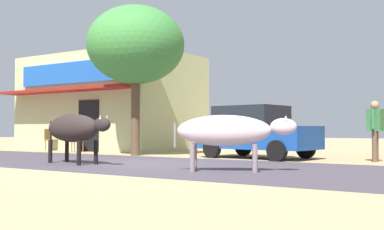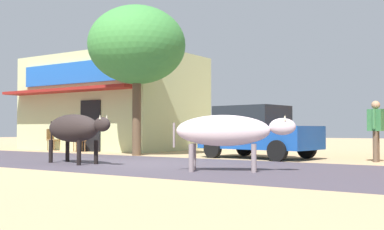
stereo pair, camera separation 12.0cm
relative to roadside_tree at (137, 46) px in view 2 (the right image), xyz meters
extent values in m
plane|color=tan|center=(2.31, -2.93, -3.82)|extent=(80.00, 80.00, 0.00)
cube|color=#463F4A|center=(2.31, -2.93, -3.81)|extent=(72.00, 5.45, 0.00)
cube|color=#BAC28A|center=(-4.54, 3.76, -1.71)|extent=(7.55, 4.98, 4.21)
cube|color=blue|center=(-4.54, 1.21, -0.54)|extent=(6.04, 0.10, 0.90)
cube|color=maroon|center=(-4.54, 0.82, -1.29)|extent=(7.25, 0.90, 0.12)
cube|color=black|center=(-3.50, 1.24, -2.77)|extent=(1.10, 0.06, 2.10)
cylinder|color=brown|center=(0.00, 0.00, -2.45)|extent=(0.30, 0.30, 2.74)
ellipsoid|color=#3D883D|center=(0.00, 0.00, 0.02)|extent=(3.38, 3.38, 2.71)
cube|color=#18489B|center=(4.21, 0.91, -3.17)|extent=(3.81, 2.21, 0.70)
cube|color=#1E2328|center=(3.95, 0.95, -2.50)|extent=(2.19, 1.85, 0.64)
cylinder|color=black|center=(5.50, 1.60, -3.52)|extent=(0.62, 0.26, 0.60)
cylinder|color=black|center=(5.26, -0.11, -3.52)|extent=(0.62, 0.26, 0.60)
cylinder|color=black|center=(3.17, 1.93, -3.52)|extent=(0.62, 0.26, 0.60)
cylinder|color=black|center=(2.93, 0.22, -3.52)|extent=(0.62, 0.26, 0.60)
ellipsoid|color=#2A2120|center=(1.07, -3.86, -2.88)|extent=(2.18, 1.08, 0.74)
ellipsoid|color=#2A2120|center=(2.34, -4.08, -2.79)|extent=(0.60, 0.37, 0.36)
cone|color=beige|center=(2.41, -3.99, -2.61)|extent=(0.06, 0.06, 0.12)
cone|color=beige|center=(2.38, -4.19, -2.61)|extent=(0.06, 0.06, 0.12)
cylinder|color=black|center=(1.78, -3.72, -3.51)|extent=(0.11, 0.11, 0.62)
cylinder|color=black|center=(1.69, -4.23, -3.51)|extent=(0.11, 0.11, 0.62)
cylinder|color=black|center=(0.45, -3.49, -3.51)|extent=(0.11, 0.11, 0.62)
cylinder|color=black|center=(0.36, -3.99, -3.51)|extent=(0.11, 0.11, 0.62)
cylinder|color=black|center=(-0.01, -3.67, -2.98)|extent=(0.05, 0.05, 0.59)
ellipsoid|color=silver|center=(5.56, -3.72, -2.94)|extent=(2.08, 1.44, 0.67)
ellipsoid|color=silver|center=(6.69, -3.16, -2.85)|extent=(0.63, 0.50, 0.36)
cone|color=beige|center=(6.69, -3.05, -2.67)|extent=(0.06, 0.06, 0.12)
cone|color=beige|center=(6.78, -3.23, -2.67)|extent=(0.06, 0.06, 0.12)
cylinder|color=gray|center=(6.05, -3.24, -3.52)|extent=(0.11, 0.11, 0.59)
cylinder|color=gray|center=(6.24, -3.62, -3.52)|extent=(0.11, 0.11, 0.59)
cylinder|color=gray|center=(4.87, -3.83, -3.52)|extent=(0.11, 0.11, 0.59)
cylinder|color=gray|center=(5.06, -4.20, -3.52)|extent=(0.11, 0.11, 0.59)
cylinder|color=gray|center=(4.61, -4.19, -3.04)|extent=(0.05, 0.05, 0.54)
cylinder|color=brown|center=(7.63, 1.27, -3.39)|extent=(0.14, 0.14, 0.86)
cylinder|color=brown|center=(7.63, 1.09, -3.39)|extent=(0.14, 0.14, 0.86)
cube|color=#33723F|center=(7.63, 1.18, -2.65)|extent=(0.45, 0.34, 0.61)
sphere|color=tan|center=(7.63, 1.18, -2.24)|extent=(0.23, 0.23, 0.23)
cylinder|color=#33723F|center=(7.63, 1.44, -2.62)|extent=(0.09, 0.09, 0.55)
cylinder|color=#33723F|center=(7.63, 0.92, -2.62)|extent=(0.09, 0.09, 0.55)
cube|color=brown|center=(-3.74, 0.86, -3.37)|extent=(0.59, 0.59, 0.05)
cube|color=brown|center=(-3.92, 0.95, -3.12)|extent=(0.24, 0.41, 0.44)
cylinder|color=brown|center=(-3.50, 0.94, -3.60)|extent=(0.04, 0.04, 0.43)
cylinder|color=brown|center=(-3.66, 0.63, -3.60)|extent=(0.04, 0.04, 0.43)
cylinder|color=brown|center=(-3.82, 1.10, -3.60)|extent=(0.04, 0.04, 0.43)
cylinder|color=brown|center=(-3.98, 0.79, -3.60)|extent=(0.04, 0.04, 0.43)
cube|color=brown|center=(-5.54, 1.09, -3.37)|extent=(0.49, 0.49, 0.05)
cube|color=brown|center=(-5.74, 1.06, -3.12)|extent=(0.10, 0.44, 0.44)
cylinder|color=brown|center=(-5.39, 1.29, -3.60)|extent=(0.04, 0.04, 0.43)
cylinder|color=brown|center=(-5.34, 0.94, -3.60)|extent=(0.04, 0.04, 0.43)
cylinder|color=brown|center=(-5.74, 1.24, -3.60)|extent=(0.04, 0.04, 0.43)
cylinder|color=brown|center=(-5.69, 0.89, -3.60)|extent=(0.04, 0.04, 0.43)
camera|label=1|loc=(10.50, -12.61, -2.92)|focal=44.21mm
camera|label=2|loc=(10.60, -12.54, -2.92)|focal=44.21mm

